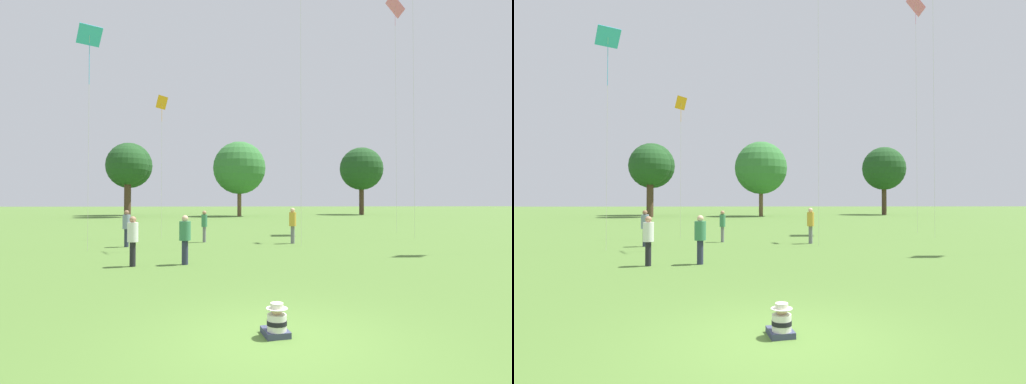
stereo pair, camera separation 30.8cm
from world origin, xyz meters
The scene contains 14 objects.
ground_plane centered at (0.00, 0.00, 0.00)m, with size 300.00×300.00×0.00m, color #4C702D.
seated_toddler centered at (-0.01, 0.20, 0.23)m, with size 0.48×0.56×0.56m.
person_standing_0 centered at (2.34, 14.19, 1.10)m, with size 0.51×0.51×1.84m.
person_standing_1 centered at (-4.09, 7.34, 1.00)m, with size 0.51×0.51×1.68m.
person_standing_2 centered at (-2.25, 15.06, 1.02)m, with size 0.43×0.43×1.68m.
person_standing_4 centered at (-5.81, 13.11, 1.05)m, with size 0.52×0.52×1.76m.
person_standing_5 centered at (-2.38, 7.65, 1.00)m, with size 0.56×0.56×1.70m.
kite_0 centered at (-4.95, 17.50, 7.72)m, with size 0.66×0.78×8.40m.
kite_1 centered at (10.59, 20.76, 15.51)m, with size 0.99×1.49×16.43m.
kite_5 centered at (-7.08, 11.59, 9.23)m, with size 1.25×1.18×9.85m.
distant_tree_0 centered at (0.14, 50.97, 6.93)m, with size 7.55×7.55×10.73m.
distant_tree_1 centered at (-16.52, 55.12, 7.56)m, with size 6.89×6.89×11.03m.
distant_tree_2 centered at (19.88, 56.77, 7.35)m, with size 6.86×6.86×10.82m.
distant_tree_3 centered at (-14.94, 48.25, 6.96)m, with size 5.49×5.49×9.82m.
Camera 2 is at (-0.41, -6.29, 2.20)m, focal length 28.00 mm.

